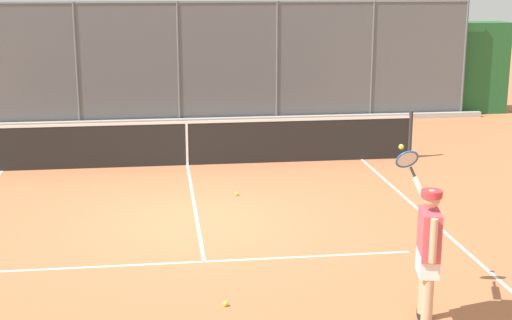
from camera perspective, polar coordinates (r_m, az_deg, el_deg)
name	(u,v)px	position (r m, az deg, el deg)	size (l,w,h in m)	color
ground_plane	(197,222)	(12.36, -4.51, -4.77)	(60.00, 60.00, 0.00)	#B76B42
court_line_markings	(205,268)	(10.48, -3.91, -8.21)	(7.77, 10.33, 0.01)	white
fence_backdrop	(178,72)	(21.22, -5.97, 6.68)	(19.32, 1.37, 3.31)	#565B60
tennis_net	(187,143)	(15.98, -5.31, 1.33)	(9.99, 0.09, 1.07)	#2D2D2D
tennis_player	(428,247)	(8.73, 13.01, -6.49)	(0.31, 1.39, 1.92)	black
tennis_ball_near_baseline	(225,304)	(9.31, -2.37, -10.93)	(0.07, 0.07, 0.07)	#D6E042
tennis_ball_mid_court	(237,194)	(13.81, -1.49, -2.59)	(0.07, 0.07, 0.07)	#CCDB33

